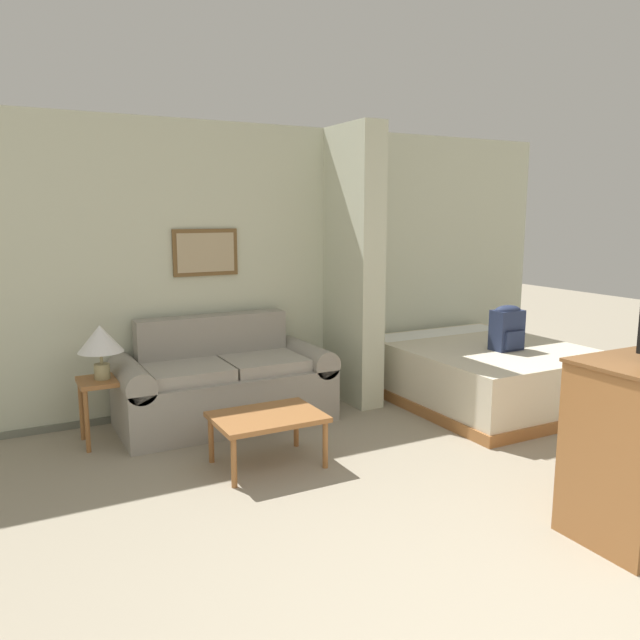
{
  "coord_description": "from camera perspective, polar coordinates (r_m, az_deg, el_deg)",
  "views": [
    {
      "loc": [
        -1.94,
        -1.49,
        1.81
      ],
      "look_at": [
        0.11,
        2.37,
        1.05
      ],
      "focal_mm": 35.0,
      "sensor_mm": 36.0,
      "label": 1
    }
  ],
  "objects": [
    {
      "name": "coffee_table",
      "position": [
        4.53,
        -4.85,
        -9.11
      ],
      "size": [
        0.77,
        0.56,
        0.38
      ],
      "color": "#996033",
      "rests_on": "ground_plane"
    },
    {
      "name": "side_table",
      "position": [
        5.21,
        -19.19,
        -6.24
      ],
      "size": [
        0.37,
        0.37,
        0.52
      ],
      "color": "#996033",
      "rests_on": "ground_plane"
    },
    {
      "name": "backpack",
      "position": [
        5.99,
        16.75,
        -0.62
      ],
      "size": [
        0.28,
        0.21,
        0.42
      ],
      "color": "#232D4C",
      "rests_on": "bed"
    },
    {
      "name": "wall_partition_pillar",
      "position": [
        5.92,
        3.04,
        4.92
      ],
      "size": [
        0.24,
        0.76,
        2.6
      ],
      "color": "beige",
      "rests_on": "ground_plane"
    },
    {
      "name": "bed",
      "position": [
        6.24,
        14.67,
        -4.66
      ],
      "size": [
        1.66,
        1.96,
        0.55
      ],
      "color": "#996033",
      "rests_on": "ground_plane"
    },
    {
      "name": "table_lamp",
      "position": [
        5.11,
        -19.45,
        -1.8
      ],
      "size": [
        0.35,
        0.35,
        0.43
      ],
      "color": "tan",
      "rests_on": "side_table"
    },
    {
      "name": "couch",
      "position": [
        5.5,
        -8.77,
        -5.83
      ],
      "size": [
        1.82,
        0.84,
        0.9
      ],
      "color": "gray",
      "rests_on": "ground_plane"
    },
    {
      "name": "wall_back",
      "position": [
        5.85,
        -8.51,
        4.72
      ],
      "size": [
        7.38,
        0.16,
        2.6
      ],
      "color": "beige",
      "rests_on": "ground_plane"
    }
  ]
}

